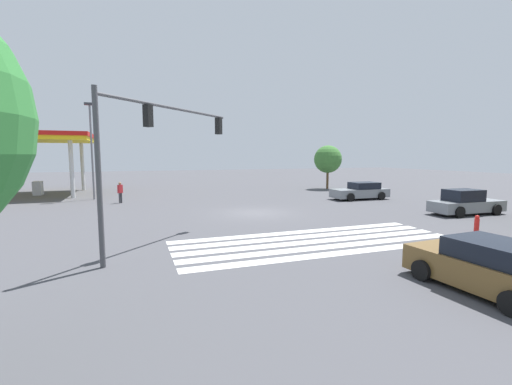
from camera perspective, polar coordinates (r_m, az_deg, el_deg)
The scene contains 11 objects.
ground_plane at distance 22.41m, azimuth 0.00°, elevation -3.41°, with size 130.93×130.93×0.00m, color #47474C.
crosswalk_markings at distance 15.36m, azimuth 10.14°, elevation -8.01°, with size 12.49×4.40×0.01m.
traffic_signal_mast at distance 14.09m, azimuth -16.93°, elevation 8.56°, with size 5.74×5.74×5.98m.
car_0 at distance 11.56m, azimuth 34.25°, elevation -10.23°, with size 2.31×4.21×1.46m.
car_1 at distance 25.57m, azimuth 31.55°, elevation -1.52°, with size 4.90×2.04×1.60m.
car_2 at distance 30.60m, azimuth 17.03°, elevation 0.19°, with size 4.91×2.19×1.45m.
gas_station_canopy at distance 38.21m, azimuth -32.99°, elevation 7.48°, with size 10.09×10.09×5.77m.
pedestrian at distance 28.92m, azimuth -21.69°, elevation 0.17°, with size 0.41×0.41×1.66m.
street_light_pole_a at distance 32.16m, azimuth -25.74°, elevation 7.56°, with size 0.80×0.36×8.09m.
tree_corner_a at distance 38.97m, azimuth 11.89°, elevation 5.44°, with size 3.05×3.05×4.84m.
fire_hydrant at distance 19.88m, azimuth 32.89°, elevation -4.41°, with size 0.22×0.22×0.86m.
Camera 1 is at (-7.47, -20.79, 3.76)m, focal length 24.00 mm.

